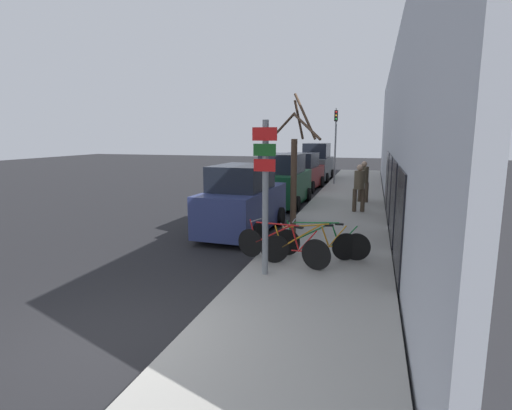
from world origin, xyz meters
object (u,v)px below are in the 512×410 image
(pedestrian_far, at_px, (359,185))
(traffic_light, at_px, (336,136))
(signpost, at_px, (265,193))
(pedestrian_near, at_px, (364,179))
(bicycle_2, at_px, (321,242))
(parked_car_2, at_px, (301,173))
(bicycle_1, at_px, (311,245))
(parked_car_0, at_px, (243,202))
(bicycle_0, at_px, (282,246))
(street_tree, at_px, (295,172))
(parked_car_3, at_px, (317,164))
(parked_car_1, at_px, (283,182))

(pedestrian_far, distance_m, traffic_light, 9.18)
(signpost, relative_size, pedestrian_near, 1.80)
(bicycle_2, relative_size, parked_car_2, 0.52)
(bicycle_1, relative_size, pedestrian_far, 1.19)
(parked_car_0, height_order, parked_car_2, parked_car_0)
(pedestrian_far, relative_size, traffic_light, 0.40)
(bicycle_0, xyz_separation_m, street_tree, (-0.28, 2.90, 1.46))
(bicycle_1, height_order, parked_car_2, parked_car_2)
(signpost, bearing_deg, traffic_light, 90.50)
(traffic_light, bearing_deg, street_tree, -89.82)
(signpost, height_order, parked_car_3, signpost)
(pedestrian_near, height_order, pedestrian_far, pedestrian_far)
(bicycle_1, bearing_deg, parked_car_1, -5.94)
(signpost, distance_m, parked_car_0, 4.39)
(signpost, bearing_deg, street_tree, 91.59)
(parked_car_3, xyz_separation_m, traffic_light, (1.46, -2.78, 1.90))
(signpost, xyz_separation_m, bicycle_2, (1.00, 1.49, -1.36))
(parked_car_2, height_order, street_tree, street_tree)
(parked_car_0, relative_size, parked_car_3, 0.97)
(parked_car_1, relative_size, pedestrian_near, 2.38)
(street_tree, bearing_deg, bicycle_0, -84.55)
(bicycle_0, xyz_separation_m, parked_car_3, (-1.77, 18.62, 0.58))
(signpost, distance_m, bicycle_2, 2.25)
(bicycle_0, height_order, parked_car_3, parked_car_3)
(bicycle_0, height_order, pedestrian_far, pedestrian_far)
(bicycle_1, bearing_deg, signpost, 121.69)
(street_tree, bearing_deg, bicycle_2, -63.76)
(parked_car_3, height_order, traffic_light, traffic_light)
(bicycle_2, bearing_deg, bicycle_0, 126.65)
(street_tree, distance_m, traffic_light, 12.99)
(parked_car_3, distance_m, street_tree, 15.82)
(bicycle_2, bearing_deg, parked_car_1, 16.69)
(parked_car_3, bearing_deg, bicycle_0, -83.23)
(bicycle_2, height_order, street_tree, street_tree)
(bicycle_1, bearing_deg, parked_car_2, -11.76)
(bicycle_0, relative_size, parked_car_2, 0.53)
(parked_car_1, bearing_deg, pedestrian_far, -22.22)
(bicycle_1, distance_m, street_tree, 3.12)
(bicycle_0, distance_m, parked_car_2, 13.83)
(parked_car_1, distance_m, parked_car_3, 10.18)
(signpost, height_order, traffic_light, traffic_light)
(parked_car_2, relative_size, parked_car_3, 1.02)
(traffic_light, bearing_deg, bicycle_2, -85.70)
(parked_car_1, xyz_separation_m, pedestrian_far, (3.31, -1.42, 0.17))
(parked_car_0, distance_m, parked_car_3, 15.54)
(signpost, distance_m, pedestrian_far, 8.04)
(bicycle_0, relative_size, street_tree, 0.57)
(parked_car_1, relative_size, traffic_light, 0.95)
(bicycle_1, height_order, street_tree, street_tree)
(parked_car_0, bearing_deg, parked_car_3, 91.76)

